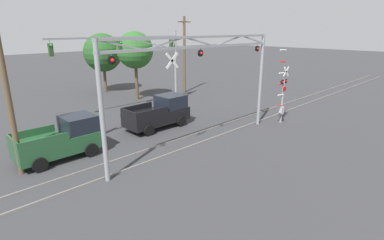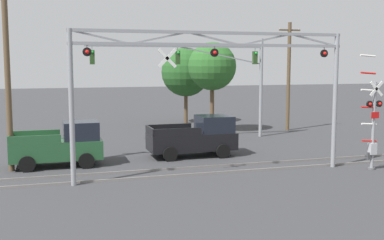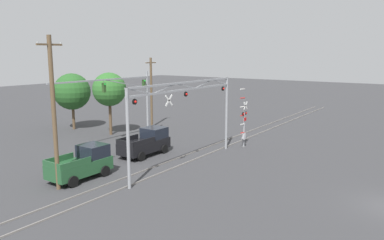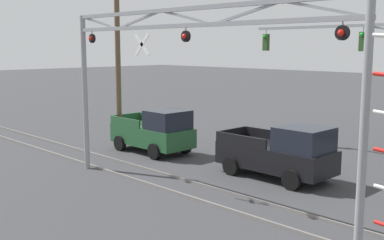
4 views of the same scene
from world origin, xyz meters
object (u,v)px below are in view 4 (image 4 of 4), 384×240
(crossing_gantry, at_px, (186,64))
(pickup_truck_lead, at_px, (281,153))
(utility_pole_left, at_px, (118,52))
(pickup_truck_following, at_px, (155,132))

(crossing_gantry, distance_m, pickup_truck_lead, 6.11)
(pickup_truck_lead, bearing_deg, utility_pole_left, -174.21)
(crossing_gantry, xyz_separation_m, pickup_truck_following, (-6.80, 4.29, -3.73))
(crossing_gantry, bearing_deg, utility_pole_left, 157.67)
(crossing_gantry, relative_size, pickup_truck_lead, 2.67)
(pickup_truck_lead, height_order, pickup_truck_following, same)
(crossing_gantry, xyz_separation_m, utility_pole_left, (-9.24, 3.80, 0.35))
(pickup_truck_lead, relative_size, utility_pole_left, 0.49)
(crossing_gantry, distance_m, utility_pole_left, 10.00)
(pickup_truck_following, bearing_deg, pickup_truck_lead, 3.94)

